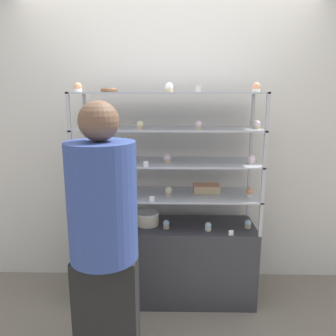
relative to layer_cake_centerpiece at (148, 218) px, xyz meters
The scene contains 35 objects.
ground_plane 0.73m from the layer_cake_centerpiece, ahead, with size 20.00×20.00×0.00m, color gray.
back_wall 0.72m from the layer_cake_centerpiece, 65.62° to the left, with size 8.00×0.05×2.60m.
display_base 0.42m from the layer_cake_centerpiece, ahead, with size 1.43×0.46×0.65m.
display_riser_lower 0.26m from the layer_cake_centerpiece, ahead, with size 1.43×0.46×0.27m.
display_riser_middle 0.49m from the layer_cake_centerpiece, ahead, with size 1.43×0.46×0.27m.
display_riser_upper 0.75m from the layer_cake_centerpiece, ahead, with size 1.43×0.46×0.27m.
display_riser_top 1.01m from the layer_cake_centerpiece, ahead, with size 1.43×0.46×0.27m.
layer_cake_centerpiece is the anchor object (origin of this frame).
sheet_cake_frosted 0.55m from the layer_cake_centerpiece, ahead, with size 0.21×0.14×0.06m.
cupcake_0 0.50m from the layer_cake_centerpiece, 165.64° to the right, with size 0.05×0.05×0.07m.
cupcake_1 0.20m from the layer_cake_centerpiece, 148.12° to the right, with size 0.05×0.05×0.07m.
cupcake_2 0.18m from the layer_cake_centerpiece, 26.60° to the right, with size 0.05×0.05×0.07m.
cupcake_3 0.50m from the layer_cake_centerpiece, 13.42° to the right, with size 0.05×0.05×0.07m.
cupcake_4 0.82m from the layer_cake_centerpiece, ahead, with size 0.05×0.05×0.07m.
price_tag_0 0.69m from the layer_cake_centerpiece, 18.03° to the right, with size 0.04×0.00×0.04m.
cupcake_5 0.55m from the layer_cake_centerpiece, 169.14° to the right, with size 0.06×0.06×0.07m.
cupcake_6 0.30m from the layer_cake_centerpiece, 153.81° to the right, with size 0.06×0.06×0.07m.
cupcake_7 0.31m from the layer_cake_centerpiece, 17.49° to the right, with size 0.06×0.06×0.07m.
cupcake_8 0.85m from the layer_cake_centerpiece, ahead, with size 0.06×0.06×0.07m.
price_tag_1 0.32m from the layer_cake_centerpiece, 76.20° to the right, with size 0.04×0.00×0.04m.
cupcake_9 0.71m from the layer_cake_centerpiece, behind, with size 0.06×0.06×0.07m.
cupcake_10 0.54m from the layer_cake_centerpiece, 18.89° to the right, with size 0.06×0.06×0.07m.
cupcake_11 0.96m from the layer_cake_centerpiece, ahead, with size 0.06×0.06×0.07m.
price_tag_2 0.55m from the layer_cake_centerpiece, 87.20° to the right, with size 0.04×0.00×0.04m.
cupcake_12 0.92m from the layer_cake_centerpiece, behind, with size 0.05×0.05×0.06m.
cupcake_13 0.79m from the layer_cake_centerpiece, 107.41° to the right, with size 0.05×0.05×0.06m.
cupcake_14 0.88m from the layer_cake_centerpiece, 15.88° to the right, with size 0.05×0.05×0.06m.
cupcake_15 1.15m from the layer_cake_centerpiece, ahead, with size 0.05×0.05×0.06m.
price_tag_3 0.85m from the layer_cake_centerpiece, 142.60° to the right, with size 0.04×0.00×0.04m.
cupcake_16 1.16m from the layer_cake_centerpiece, 168.86° to the right, with size 0.06×0.06×0.07m.
cupcake_17 1.07m from the layer_cake_centerpiece, 26.63° to the right, with size 0.06×0.06×0.07m.
cupcake_18 1.33m from the layer_cake_centerpiece, ahead, with size 0.06×0.06×0.07m.
price_tag_4 1.13m from the layer_cake_centerpiece, 29.10° to the right, with size 0.04×0.00×0.04m.
donut_glazed 1.07m from the layer_cake_centerpiece, behind, with size 0.13×0.13×0.03m.
customer_figure 0.85m from the layer_cake_centerpiece, 103.00° to the right, with size 0.39×0.39×1.67m.
Camera 1 is at (0.04, -2.55, 1.69)m, focal length 35.00 mm.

